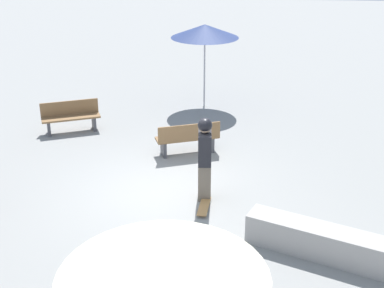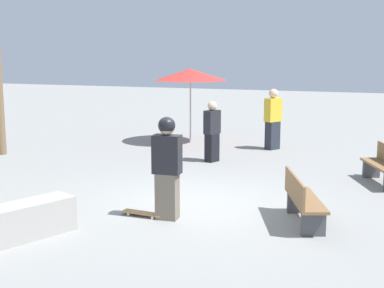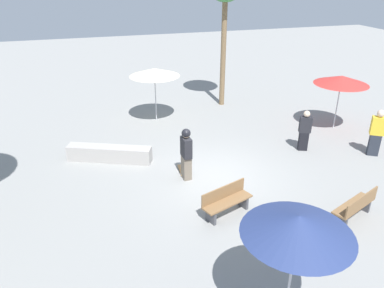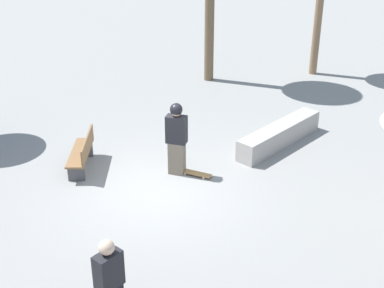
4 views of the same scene
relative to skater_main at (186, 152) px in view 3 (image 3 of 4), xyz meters
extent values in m
plane|color=gray|center=(-0.90, 0.17, -0.99)|extent=(60.00, 60.00, 0.00)
cube|color=#726656|center=(0.00, 0.00, -0.57)|extent=(0.29, 0.39, 0.83)
cube|color=#232328|center=(0.00, 0.00, 0.18)|extent=(0.30, 0.50, 0.68)
sphere|color=tan|center=(0.00, 0.00, 0.66)|extent=(0.27, 0.27, 0.27)
sphere|color=black|center=(0.00, 0.00, 0.69)|extent=(0.30, 0.30, 0.30)
cube|color=#B7844C|center=(0.02, -0.48, -0.92)|extent=(0.27, 0.81, 0.02)
cylinder|color=silver|center=(0.09, -0.73, -0.96)|extent=(0.03, 0.06, 0.05)
cylinder|color=silver|center=(-0.08, -0.72, -0.96)|extent=(0.03, 0.06, 0.05)
cylinder|color=silver|center=(0.13, -0.24, -0.96)|extent=(0.03, 0.06, 0.05)
cylinder|color=silver|center=(-0.04, -0.22, -0.96)|extent=(0.03, 0.06, 0.05)
cube|color=#A8A39E|center=(2.38, -2.05, -0.70)|extent=(3.08, 1.73, 0.57)
cube|color=#47474C|center=(-3.36, 3.77, -0.79)|extent=(0.23, 0.40, 0.40)
cube|color=#47474C|center=(-4.51, 3.29, -0.79)|extent=(0.23, 0.40, 0.40)
cube|color=olive|center=(-3.94, 3.53, -0.56)|extent=(1.65, 1.02, 0.05)
cube|color=olive|center=(-4.01, 3.71, -0.34)|extent=(1.49, 0.65, 0.40)
cube|color=#47474C|center=(-1.16, 2.12, -0.79)|extent=(0.21, 0.40, 0.40)
cube|color=#47474C|center=(0.01, 2.55, -0.79)|extent=(0.21, 0.40, 0.40)
cube|color=olive|center=(-0.57, 2.34, -0.56)|extent=(1.65, 0.97, 0.05)
cube|color=olive|center=(-0.50, 2.15, -0.34)|extent=(1.51, 0.59, 0.40)
cylinder|color=#B7B7BC|center=(-7.56, -2.37, 0.14)|extent=(0.05, 0.05, 2.25)
cone|color=red|center=(-7.56, -2.37, 1.21)|extent=(2.30, 2.30, 0.37)
cylinder|color=#B7B7BC|center=(-0.36, 6.05, 0.24)|extent=(0.05, 0.05, 2.46)
cone|color=navy|center=(-0.36, 6.05, 1.41)|extent=(2.08, 2.08, 0.40)
cylinder|color=#B7B7BC|center=(-0.12, -5.58, 0.19)|extent=(0.05, 0.05, 2.35)
cone|color=beige|center=(-0.12, -5.58, 1.31)|extent=(2.27, 2.27, 0.35)
cylinder|color=brown|center=(-3.86, -6.79, 1.90)|extent=(0.26, 0.26, 5.77)
cube|color=black|center=(-4.99, -0.80, -0.61)|extent=(0.41, 0.35, 0.76)
cube|color=#232328|center=(-4.99, -0.80, 0.08)|extent=(0.50, 0.39, 0.63)
sphere|color=beige|center=(-4.99, -0.80, 0.52)|extent=(0.25, 0.25, 0.25)
cube|color=#282D38|center=(-7.34, 0.35, -0.56)|extent=(0.47, 0.44, 0.85)
cube|color=yellow|center=(-7.34, 0.35, 0.21)|extent=(0.57, 0.50, 0.70)
sphere|color=beige|center=(-7.34, 0.35, 0.70)|extent=(0.28, 0.28, 0.28)
camera|label=1|loc=(0.54, -10.13, 4.61)|focal=50.00mm
camera|label=2|loc=(8.42, 3.57, 1.98)|focal=50.00mm
camera|label=3|loc=(3.00, 10.67, 5.57)|focal=35.00mm
camera|label=4|loc=(-10.68, -4.18, 5.44)|focal=50.00mm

